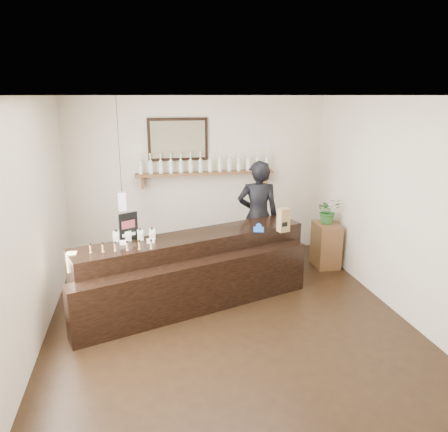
% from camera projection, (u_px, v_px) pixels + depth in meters
% --- Properties ---
extents(ground, '(5.00, 5.00, 0.00)m').
position_uv_depth(ground, '(227.00, 318.00, 5.69)').
color(ground, black).
rests_on(ground, ground).
extents(room_shell, '(5.00, 5.00, 5.00)m').
position_uv_depth(room_shell, '(228.00, 190.00, 5.23)').
color(room_shell, beige).
rests_on(room_shell, ground).
extents(back_wall_decor, '(2.66, 0.96, 1.69)m').
position_uv_depth(back_wall_decor, '(191.00, 159.00, 7.44)').
color(back_wall_decor, brown).
rests_on(back_wall_decor, ground).
extents(counter, '(3.36, 1.92, 1.09)m').
position_uv_depth(counter, '(195.00, 272.00, 6.05)').
color(counter, black).
rests_on(counter, ground).
extents(promo_sign, '(0.24, 0.15, 0.38)m').
position_uv_depth(promo_sign, '(128.00, 227.00, 5.78)').
color(promo_sign, black).
rests_on(promo_sign, counter).
extents(paper_bag, '(0.18, 0.16, 0.34)m').
position_uv_depth(paper_bag, '(283.00, 220.00, 6.16)').
color(paper_bag, olive).
rests_on(paper_bag, counter).
extents(tape_dispenser, '(0.15, 0.10, 0.12)m').
position_uv_depth(tape_dispenser, '(259.00, 229.00, 6.17)').
color(tape_dispenser, blue).
rests_on(tape_dispenser, counter).
extents(side_cabinet, '(0.40, 0.53, 0.75)m').
position_uv_depth(side_cabinet, '(326.00, 245.00, 7.35)').
color(side_cabinet, brown).
rests_on(side_cabinet, ground).
extents(potted_plant, '(0.42, 0.37, 0.43)m').
position_uv_depth(potted_plant, '(328.00, 211.00, 7.19)').
color(potted_plant, '#286026').
rests_on(potted_plant, side_cabinet).
extents(shopkeeper, '(0.82, 0.61, 2.06)m').
position_uv_depth(shopkeeper, '(258.00, 209.00, 7.03)').
color(shopkeeper, black).
rests_on(shopkeeper, ground).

